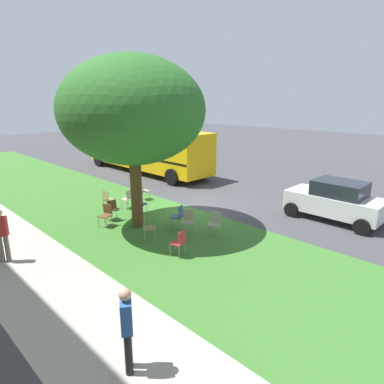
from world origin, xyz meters
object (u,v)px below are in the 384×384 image
(chair_2, at_px, (188,219))
(chair_8, at_px, (108,198))
(chair_6, at_px, (180,241))
(pedestrian_0, at_px, (2,233))
(chair_10, at_px, (215,222))
(school_bus, at_px, (145,146))
(chair_4, at_px, (128,198))
(chair_7, at_px, (143,190))
(chair_9, at_px, (147,226))
(chair_0, at_px, (111,208))
(street_tree, at_px, (133,111))
(parked_car, at_px, (335,200))
(pedestrian_1, at_px, (127,327))
(chair_1, at_px, (178,215))
(chair_5, at_px, (106,213))
(chair_3, at_px, (140,202))

(chair_2, distance_m, chair_8, 4.47)
(chair_6, bearing_deg, pedestrian_0, 48.44)
(chair_10, height_order, school_bus, school_bus)
(chair_4, distance_m, school_bus, 8.00)
(chair_10, relative_size, school_bus, 0.08)
(chair_7, bearing_deg, chair_2, 163.03)
(chair_8, bearing_deg, chair_6, 171.01)
(chair_8, height_order, chair_9, same)
(chair_4, bearing_deg, chair_0, 118.13)
(street_tree, height_order, parked_car, street_tree)
(chair_7, bearing_deg, chair_8, 92.07)
(chair_2, bearing_deg, pedestrian_1, 125.87)
(chair_6, relative_size, chair_9, 1.00)
(chair_4, height_order, chair_8, same)
(street_tree, height_order, chair_10, street_tree)
(chair_1, bearing_deg, chair_7, -18.43)
(chair_2, bearing_deg, chair_5, 33.13)
(street_tree, distance_m, chair_1, 4.18)
(chair_2, height_order, school_bus, school_bus)
(parked_car, bearing_deg, chair_2, 57.05)
(school_bus, bearing_deg, chair_8, 129.87)
(chair_1, bearing_deg, chair_10, -162.85)
(chair_3, bearing_deg, chair_4, -3.27)
(street_tree, height_order, chair_1, street_tree)
(street_tree, distance_m, pedestrian_1, 8.00)
(chair_7, height_order, chair_9, same)
(chair_9, bearing_deg, street_tree, -22.09)
(chair_9, relative_size, pedestrian_0, 0.52)
(chair_3, bearing_deg, street_tree, 139.96)
(chair_7, relative_size, chair_9, 1.00)
(chair_0, bearing_deg, chair_9, 176.91)
(chair_3, height_order, chair_5, same)
(chair_2, distance_m, chair_4, 3.86)
(chair_9, bearing_deg, chair_5, 8.63)
(chair_7, bearing_deg, chair_0, 117.01)
(chair_4, xyz_separation_m, chair_10, (-4.74, -0.45, 0.00))
(parked_car, relative_size, school_bus, 0.36)
(chair_10, bearing_deg, street_tree, 27.88)
(chair_0, height_order, chair_2, same)
(chair_1, bearing_deg, chair_9, 91.19)
(chair_7, xyz_separation_m, chair_10, (-5.37, 0.85, 0.00))
(chair_7, relative_size, pedestrian_1, 0.52)
(chair_4, bearing_deg, chair_10, -174.60)
(street_tree, height_order, chair_2, street_tree)
(chair_3, relative_size, chair_6, 1.00)
(chair_7, bearing_deg, chair_9, 144.49)
(chair_3, height_order, chair_9, same)
(street_tree, bearing_deg, chair_0, 16.58)
(chair_2, xyz_separation_m, pedestrian_0, (2.34, 5.53, 0.41))
(chair_1, distance_m, chair_10, 1.52)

